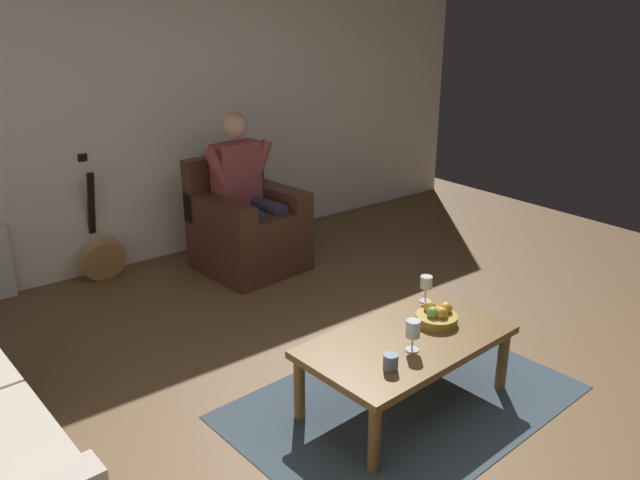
% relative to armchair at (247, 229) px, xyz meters
% --- Properties ---
extents(ground_plane, '(7.05, 7.05, 0.00)m').
position_rel_armchair_xyz_m(ground_plane, '(0.15, 2.27, -0.33)').
color(ground_plane, brown).
extents(wall_back, '(6.24, 0.06, 2.64)m').
position_rel_armchair_xyz_m(wall_back, '(0.15, -0.70, 0.99)').
color(wall_back, white).
rests_on(wall_back, ground).
extents(rug, '(1.89, 1.34, 0.01)m').
position_rel_armchair_xyz_m(rug, '(0.34, 2.14, -0.33)').
color(rug, '#38464F').
rests_on(rug, ground).
extents(armchair, '(0.80, 0.81, 0.90)m').
position_rel_armchair_xyz_m(armchair, '(0.00, 0.00, 0.00)').
color(armchair, '#47281C').
rests_on(armchair, ground).
extents(person_seated, '(0.65, 0.61, 1.26)m').
position_rel_armchair_xyz_m(person_seated, '(-0.00, 0.01, 0.35)').
color(person_seated, '#924143').
rests_on(person_seated, ground).
extents(coffee_table, '(1.16, 0.70, 0.40)m').
position_rel_armchair_xyz_m(coffee_table, '(0.34, 2.14, 0.01)').
color(coffee_table, brown).
rests_on(coffee_table, ground).
extents(guitar, '(0.35, 0.32, 0.99)m').
position_rel_armchair_xyz_m(guitar, '(1.02, -0.50, -0.12)').
color(guitar, '#AF7F47').
rests_on(guitar, ground).
extents(wine_glass_near, '(0.07, 0.07, 0.16)m').
position_rel_armchair_xyz_m(wine_glass_near, '(-0.06, 1.90, 0.17)').
color(wine_glass_near, silver).
rests_on(wine_glass_near, coffee_table).
extents(wine_glass_far, '(0.07, 0.07, 0.17)m').
position_rel_armchair_xyz_m(wine_glass_far, '(0.41, 2.25, 0.17)').
color(wine_glass_far, silver).
rests_on(wine_glass_far, coffee_table).
extents(fruit_bowl, '(0.23, 0.23, 0.11)m').
position_rel_armchair_xyz_m(fruit_bowl, '(0.09, 2.12, 0.10)').
color(fruit_bowl, olive).
rests_on(fruit_bowl, coffee_table).
extents(candle_jar, '(0.07, 0.07, 0.08)m').
position_rel_armchair_xyz_m(candle_jar, '(0.62, 2.31, 0.10)').
color(candle_jar, slate).
rests_on(candle_jar, coffee_table).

